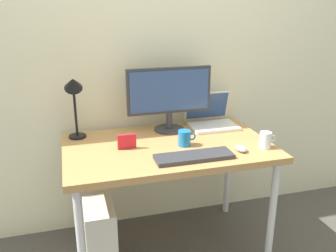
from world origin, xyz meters
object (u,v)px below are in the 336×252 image
monitor (169,95)px  laptop (211,118)px  computer_tower (100,233)px  keyboard (194,157)px  photo_frame (127,142)px  desk_lamp (74,93)px  coffee_mug (185,138)px  desk (168,155)px  glass_cup (266,140)px  mouse (241,148)px

monitor → laptop: monitor is taller
laptop → computer_tower: size_ratio=0.76×
keyboard → photo_frame: bearing=144.7°
desk_lamp → coffee_mug: size_ratio=3.81×
desk → monitor: bearing=72.4°
desk → glass_cup: bearing=-20.8°
laptop → desk_lamp: bearing=-178.9°
computer_tower → desk_lamp: bearing=107.3°
coffee_mug → computer_tower: (-0.54, 0.03, -0.59)m
desk → photo_frame: photo_frame is taller
desk → computer_tower: desk is taller
monitor → desk_lamp: size_ratio=1.32×
desk → computer_tower: 0.65m
monitor → coffee_mug: 0.35m
keyboard → mouse: mouse is taller
keyboard → computer_tower: keyboard is taller
desk_lamp → glass_cup: 1.19m
desk_lamp → computer_tower: (0.08, -0.26, -0.84)m
monitor → laptop: (0.31, 0.02, -0.19)m
photo_frame → computer_tower: bearing=-178.0°
coffee_mug → glass_cup: (0.45, -0.17, 0.00)m
mouse → glass_cup: size_ratio=0.85×
glass_cup → computer_tower: bearing=168.7°
glass_cup → computer_tower: 1.17m
laptop → coffee_mug: size_ratio=2.86×
mouse → computer_tower: mouse is taller
keyboard → glass_cup: glass_cup is taller
mouse → coffee_mug: size_ratio=0.81×
desk → desk_lamp: size_ratio=2.94×
laptop → desk_lamp: desk_lamp is taller
laptop → keyboard: 0.59m
mouse → computer_tower: (-0.83, 0.21, -0.56)m
keyboard → computer_tower: 0.80m
monitor → mouse: size_ratio=6.26×
keyboard → computer_tower: bearing=156.5°
desk → coffee_mug: size_ratio=11.19×
desk_lamp → coffee_mug: desk_lamp is taller
keyboard → coffee_mug: bearing=87.2°
photo_frame → computer_tower: photo_frame is taller
laptop → desk_lamp: 0.94m
monitor → keyboard: monitor is taller
desk → photo_frame: size_ratio=11.37×
keyboard → mouse: size_ratio=4.89×
coffee_mug → desk: bearing=156.0°
desk → mouse: size_ratio=13.90×
monitor → computer_tower: monitor is taller
keyboard → glass_cup: 0.46m
coffee_mug → photo_frame: (-0.34, 0.04, 0.00)m
desk_lamp → glass_cup: (1.07, -0.45, -0.25)m
desk → keyboard: 0.27m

